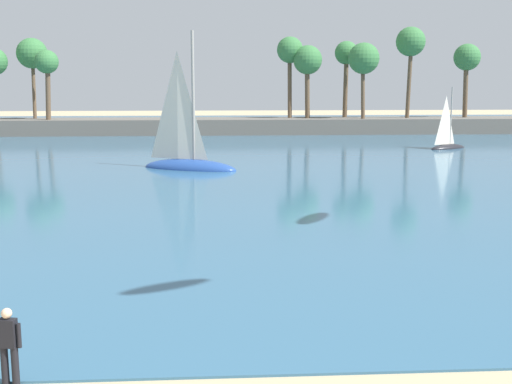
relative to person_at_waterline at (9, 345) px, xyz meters
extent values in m
cube|color=#33607F|center=(5.20, 51.68, -0.86)|extent=(220.00, 103.11, 0.06)
cube|color=#605B54|center=(5.20, 63.23, 0.01)|extent=(107.11, 6.00, 1.80)
cylinder|color=brown|center=(26.59, 62.90, 5.26)|extent=(0.51, 0.93, 8.72)
sphere|color=#38753D|center=(26.59, 62.90, 9.61)|extent=(3.35, 3.35, 3.35)
cylinder|color=brown|center=(12.83, 63.99, 4.80)|extent=(0.54, 0.62, 7.80)
sphere|color=#38753D|center=(12.83, 63.99, 8.69)|extent=(3.02, 3.02, 3.02)
cylinder|color=brown|center=(19.54, 64.72, 4.66)|extent=(0.55, 0.90, 7.53)
sphere|color=#38753D|center=(19.54, 64.72, 8.41)|extent=(2.72, 2.72, 2.72)
cylinder|color=brown|center=(-16.53, 64.70, 4.58)|extent=(0.40, 0.78, 7.36)
sphere|color=#38753D|center=(-16.53, 64.70, 8.26)|extent=(3.44, 3.44, 3.44)
cylinder|color=brown|center=(-14.26, 61.93, 4.08)|extent=(0.78, 0.58, 6.36)
sphere|color=#38753D|center=(-14.26, 61.93, 7.25)|extent=(2.60, 2.60, 2.60)
cylinder|color=brown|center=(33.56, 63.57, 4.40)|extent=(0.85, 0.94, 7.03)
sphere|color=#38753D|center=(33.56, 63.57, 7.90)|extent=(3.11, 3.11, 3.11)
cylinder|color=brown|center=(20.96, 61.80, 4.29)|extent=(0.59, 0.66, 6.79)
sphere|color=#38753D|center=(20.96, 61.80, 7.68)|extent=(3.52, 3.52, 3.52)
cylinder|color=brown|center=(14.77, 63.07, 4.22)|extent=(0.71, 0.86, 6.66)
sphere|color=#38753D|center=(14.77, 63.07, 7.54)|extent=(3.30, 3.30, 3.30)
cylinder|color=black|center=(0.11, -0.02, -0.46)|extent=(0.15, 0.15, 0.86)
cylinder|color=black|center=(-0.11, 0.02, -0.46)|extent=(0.15, 0.15, 0.86)
cube|color=black|center=(0.00, 0.00, 0.26)|extent=(0.37, 0.26, 0.58)
sphere|color=beige|center=(0.00, 0.00, 0.67)|extent=(0.21, 0.21, 0.21)
cylinder|color=black|center=(0.23, -0.04, 0.22)|extent=(0.09, 0.09, 0.50)
ellipsoid|color=black|center=(25.04, 44.94, -0.83)|extent=(4.13, 3.02, 0.81)
cylinder|color=gray|center=(25.22, 45.04, 2.10)|extent=(0.12, 0.12, 5.06)
pyramid|color=silver|center=(24.62, 44.71, 1.72)|extent=(1.65, 0.99, 4.30)
ellipsoid|color=#234793|center=(2.37, 32.50, -0.83)|extent=(7.16, 4.74, 1.38)
cylinder|color=gray|center=(2.68, 32.36, 4.18)|extent=(0.21, 0.21, 8.65)
pyramid|color=silver|center=(1.61, 32.85, 3.53)|extent=(2.92, 1.47, 7.35)
camera|label=1|loc=(4.15, -12.61, 5.19)|focal=46.02mm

